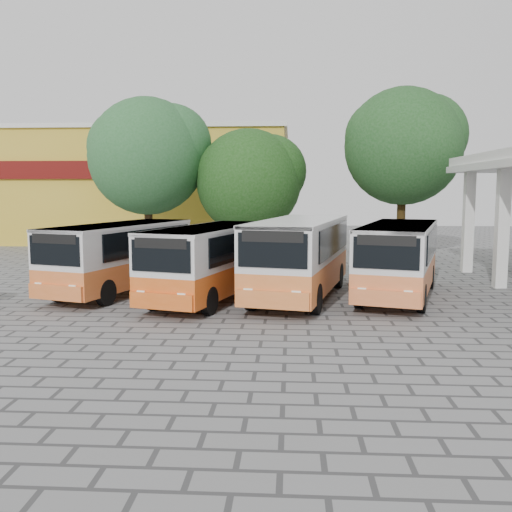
# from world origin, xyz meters

# --- Properties ---
(ground) EXTENTS (90.00, 90.00, 0.00)m
(ground) POSITION_xyz_m (0.00, 0.00, 0.00)
(ground) COLOR slate
(ground) RESTS_ON ground
(shophouse_block) EXTENTS (20.40, 10.40, 8.30)m
(shophouse_block) POSITION_xyz_m (-11.00, 25.99, 4.16)
(shophouse_block) COLOR gold
(shophouse_block) RESTS_ON ground
(bus_far_left) EXTENTS (4.27, 7.72, 2.62)m
(bus_far_left) POSITION_xyz_m (-6.95, 4.17, 1.52)
(bus_far_left) COLOR orange
(bus_far_left) RESTS_ON ground
(bus_centre_left) EXTENTS (4.07, 7.67, 2.61)m
(bus_centre_left) POSITION_xyz_m (-3.34, 2.97, 1.51)
(bus_centre_left) COLOR #DD5716
(bus_centre_left) RESTS_ON ground
(bus_centre_right) EXTENTS (4.05, 8.27, 2.84)m
(bus_centre_right) POSITION_xyz_m (-0.18, 3.48, 1.64)
(bus_centre_right) COLOR orange
(bus_centre_right) RESTS_ON ground
(bus_far_right) EXTENTS (4.25, 7.85, 2.67)m
(bus_far_right) POSITION_xyz_m (3.41, 3.82, 1.54)
(bus_far_right) COLOR orange
(bus_far_right) RESTS_ON ground
(tree_left) EXTENTS (6.94, 6.61, 9.07)m
(tree_left) POSITION_xyz_m (-8.59, 15.36, 5.98)
(tree_left) COLOR #3E2B17
(tree_left) RESTS_ON ground
(tree_middle) EXTENTS (6.24, 5.94, 7.31)m
(tree_middle) POSITION_xyz_m (-2.84, 15.56, 4.54)
(tree_middle) COLOR #4B331B
(tree_middle) RESTS_ON ground
(tree_right) EXTENTS (6.82, 6.49, 9.52)m
(tree_right) POSITION_xyz_m (5.77, 15.65, 6.49)
(tree_right) COLOR #36260E
(tree_right) RESTS_ON ground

